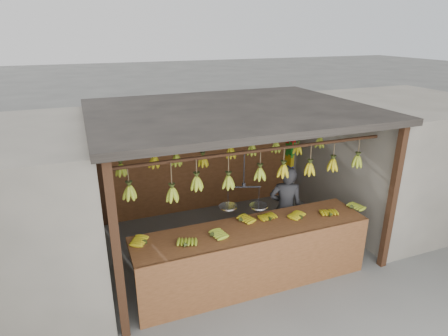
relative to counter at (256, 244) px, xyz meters
name	(u,v)px	position (x,y,z in m)	size (l,w,h in m)	color
ground	(230,242)	(0.10, 1.23, -0.71)	(80.00, 80.00, 0.00)	#5B5B57
stall	(223,130)	(0.10, 1.56, 1.26)	(4.30, 3.30, 2.40)	black
neighbor_right	(398,157)	(3.70, 1.23, 0.44)	(3.00, 3.00, 2.30)	slate
counter	(256,244)	(0.00, 0.00, 0.00)	(3.55, 0.78, 0.96)	brown
hanging_bananas	(230,155)	(0.10, 1.23, 0.92)	(3.63, 2.23, 0.39)	#92A523
balance_scale	(243,203)	(-0.11, 0.23, 0.54)	(0.66, 0.39, 0.81)	black
vendor	(285,208)	(0.90, 0.75, 0.04)	(0.54, 0.36, 1.49)	#262628
bag_bundles	(290,155)	(2.04, 2.58, 0.28)	(0.08, 0.26, 1.16)	red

